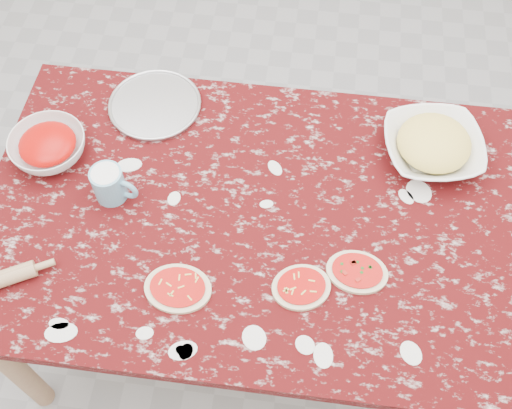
% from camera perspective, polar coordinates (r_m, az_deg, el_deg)
% --- Properties ---
extents(ground, '(4.00, 4.00, 0.00)m').
position_cam_1_polar(ground, '(2.45, 0.00, -10.00)').
color(ground, gray).
extents(worktable, '(1.60, 1.00, 0.75)m').
position_cam_1_polar(worktable, '(1.85, 0.00, -2.19)').
color(worktable, '#3B0809').
rests_on(worktable, ground).
extents(pizza_tray, '(0.36, 0.36, 0.01)m').
position_cam_1_polar(pizza_tray, '(2.05, -9.32, 9.03)').
color(pizza_tray, '#B2B2B7').
rests_on(pizza_tray, worktable).
extents(sauce_bowl, '(0.29, 0.29, 0.07)m').
position_cam_1_polar(sauce_bowl, '(1.98, -18.60, 5.06)').
color(sauce_bowl, white).
rests_on(sauce_bowl, worktable).
extents(cheese_bowl, '(0.35, 0.35, 0.07)m').
position_cam_1_polar(cheese_bowl, '(1.95, 15.97, 5.11)').
color(cheese_bowl, white).
rests_on(cheese_bowl, worktable).
extents(flour_mug, '(0.14, 0.09, 0.11)m').
position_cam_1_polar(flour_mug, '(1.82, -13.34, 1.85)').
color(flour_mug, '#659FBB').
rests_on(flour_mug, worktable).
extents(pizza_left, '(0.19, 0.15, 0.02)m').
position_cam_1_polar(pizza_left, '(1.68, -7.23, -7.69)').
color(pizza_left, beige).
rests_on(pizza_left, worktable).
extents(pizza_mid, '(0.19, 0.18, 0.02)m').
position_cam_1_polar(pizza_mid, '(1.67, 4.20, -7.62)').
color(pizza_mid, beige).
rests_on(pizza_mid, worktable).
extents(pizza_right, '(0.18, 0.14, 0.02)m').
position_cam_1_polar(pizza_right, '(1.71, 9.32, -6.16)').
color(pizza_right, beige).
rests_on(pizza_right, worktable).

